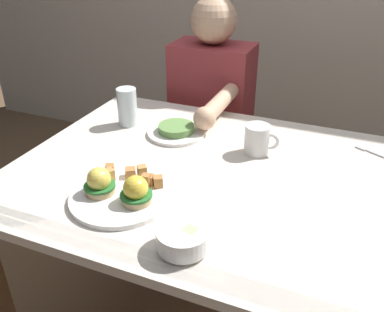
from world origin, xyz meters
name	(u,v)px	position (x,y,z in m)	size (l,w,h in m)	color
dining_table	(214,202)	(0.00, 0.00, 0.63)	(1.20, 0.90, 0.74)	silver
eggs_benedict_plate	(120,191)	(-0.19, -0.22, 0.76)	(0.27, 0.27, 0.09)	white
fruit_bowl	(183,239)	(0.05, -0.34, 0.77)	(0.12, 0.12, 0.06)	white
coffee_mug	(258,139)	(0.08, 0.17, 0.79)	(0.11, 0.08, 0.09)	white
fork	(376,153)	(0.43, 0.30, 0.74)	(0.14, 0.09, 0.00)	silver
water_glass_near	(127,109)	(-0.41, 0.20, 0.80)	(0.07, 0.07, 0.14)	silver
side_plate	(176,131)	(-0.21, 0.19, 0.75)	(0.20, 0.20, 0.04)	white
diner_person	(210,114)	(-0.24, 0.60, 0.65)	(0.34, 0.54, 1.14)	#33333D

